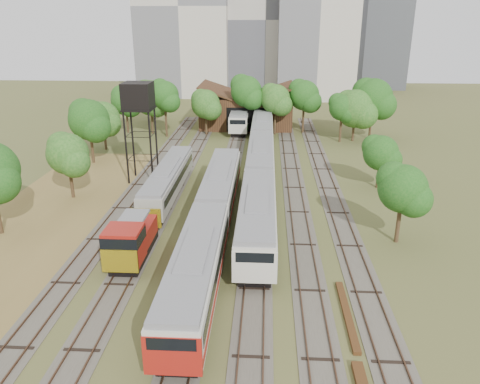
# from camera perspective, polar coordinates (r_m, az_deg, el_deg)

# --- Properties ---
(ground) EXTENTS (240.00, 240.00, 0.00)m
(ground) POSITION_cam_1_polar(r_m,az_deg,el_deg) (32.08, -2.09, -14.71)
(ground) COLOR #475123
(ground) RESTS_ON ground
(dry_grass_patch) EXTENTS (14.00, 60.00, 0.04)m
(dry_grass_patch) POSITION_cam_1_polar(r_m,az_deg,el_deg) (43.92, -25.29, -6.50)
(dry_grass_patch) COLOR brown
(dry_grass_patch) RESTS_ON ground
(tracks) EXTENTS (24.60, 80.00, 0.19)m
(tracks) POSITION_cam_1_polar(r_m,az_deg,el_deg) (54.42, -0.38, 0.67)
(tracks) COLOR #4C473D
(tracks) RESTS_ON ground
(railcar_red_set) EXTENTS (3.13, 34.58, 3.87)m
(railcar_red_set) POSITION_cam_1_polar(r_m,az_deg,el_deg) (40.41, -3.59, -3.56)
(railcar_red_set) COLOR black
(railcar_red_set) RESTS_ON ground
(railcar_green_set) EXTENTS (3.21, 52.07, 3.98)m
(railcar_green_set) POSITION_cam_1_polar(r_m,az_deg,el_deg) (57.09, 2.52, 3.79)
(railcar_green_set) COLOR black
(railcar_green_set) RESTS_ON ground
(railcar_rear) EXTENTS (3.06, 16.08, 3.78)m
(railcar_rear) POSITION_cam_1_polar(r_m,az_deg,el_deg) (83.80, 0.05, 9.13)
(railcar_rear) COLOR black
(railcar_rear) RESTS_ON ground
(shunter_locomotive) EXTENTS (2.78, 8.10, 3.64)m
(shunter_locomotive) POSITION_cam_1_polar(r_m,az_deg,el_deg) (38.53, -13.15, -5.83)
(shunter_locomotive) COLOR black
(shunter_locomotive) RESTS_ON ground
(old_grey_coach) EXTENTS (2.67, 18.00, 3.30)m
(old_grey_coach) POSITION_cam_1_polar(r_m,az_deg,el_deg) (51.86, -8.73, 1.47)
(old_grey_coach) COLOR black
(old_grey_coach) RESTS_ON ground
(water_tower) EXTENTS (3.37, 3.37, 11.63)m
(water_tower) POSITION_cam_1_polar(r_m,az_deg,el_deg) (55.65, -12.32, 11.06)
(water_tower) COLOR black
(water_tower) RESTS_ON ground
(rail_pile_far) EXTENTS (0.49, 7.77, 0.25)m
(rail_pile_far) POSITION_cam_1_polar(r_m,az_deg,el_deg) (32.63, 12.93, -14.34)
(rail_pile_far) COLOR #4F2F16
(rail_pile_far) RESTS_ON ground
(maintenance_shed) EXTENTS (16.45, 11.55, 7.58)m
(maintenance_shed) POSITION_cam_1_polar(r_m,az_deg,el_deg) (85.58, 0.81, 10.00)
(maintenance_shed) COLOR #331F12
(maintenance_shed) RESTS_ON ground
(tree_band_left) EXTENTS (7.73, 72.86, 8.59)m
(tree_band_left) POSITION_cam_1_polar(r_m,az_deg,el_deg) (59.71, -19.69, 6.63)
(tree_band_left) COLOR #382616
(tree_band_left) RESTS_ON ground
(tree_band_far) EXTENTS (41.99, 10.72, 9.65)m
(tree_band_far) POSITION_cam_1_polar(r_m,az_deg,el_deg) (77.45, 3.84, 11.22)
(tree_band_far) COLOR #382616
(tree_band_far) RESTS_ON ground
(tree_band_right) EXTENTS (5.46, 39.52, 7.44)m
(tree_band_right) POSITION_cam_1_polar(r_m,az_deg,el_deg) (56.77, 15.52, 5.82)
(tree_band_right) COLOR #382616
(tree_band_right) RESTS_ON ground
(tower_left) EXTENTS (22.00, 16.00, 42.00)m
(tower_left) POSITION_cam_1_polar(r_m,az_deg,el_deg) (122.86, -6.86, 21.52)
(tower_left) COLOR #BCB3A4
(tower_left) RESTS_ON ground
(tower_centre) EXTENTS (20.00, 18.00, 36.00)m
(tower_centre) POSITION_cam_1_polar(r_m,az_deg,el_deg) (126.10, 3.20, 20.23)
(tower_centre) COLOR #ACA59C
(tower_centre) RESTS_ON ground
(tower_far_right) EXTENTS (12.00, 12.00, 28.00)m
(tower_far_right) POSITION_cam_1_polar(r_m,az_deg,el_deg) (139.73, 17.10, 17.80)
(tower_far_right) COLOR #42454A
(tower_far_right) RESTS_ON ground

